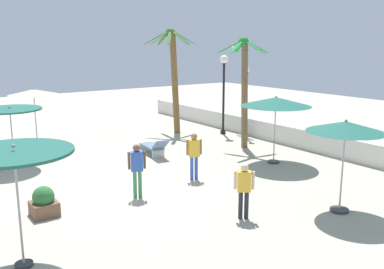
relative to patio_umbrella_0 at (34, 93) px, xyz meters
The scene contains 17 objects.
ground_plane 7.65m from the patio_umbrella_0, ahead, with size 56.00×56.00×0.00m, color #B2A893.
boundary_wall 12.32m from the patio_umbrella_0, 53.52° to the left, with size 25.20×0.30×0.91m, color silver.
patio_umbrella_0 is the anchor object (origin of this frame).
patio_umbrella_1 10.76m from the patio_umbrella_0, 40.39° to the left, with size 2.75×2.75×2.70m.
patio_umbrella_2 3.28m from the patio_umbrella_0, 30.42° to the right, with size 2.34×2.34×2.37m.
patio_umbrella_3 11.34m from the patio_umbrella_0, 16.92° to the right, with size 2.39×2.39×2.70m.
patio_umbrella_4 13.73m from the patio_umbrella_0, 20.66° to the left, with size 2.14×2.14×2.67m.
palm_tree_2 9.51m from the patio_umbrella_0, 54.90° to the left, with size 2.45×2.45×4.99m.
palm_tree_3 7.16m from the patio_umbrella_0, 84.48° to the left, with size 2.93×2.92×5.50m.
lamp_post_0 9.26m from the patio_umbrella_0, 73.09° to the left, with size 0.44×0.44×4.11m.
lamp_post_1 10.07m from the patio_umbrella_0, 66.95° to the left, with size 0.31×0.31×3.56m.
lounge_chair_0 6.12m from the patio_umbrella_0, 39.21° to the left, with size 1.92×0.72×0.84m.
guest_0 8.81m from the patio_umbrella_0, 21.18° to the left, with size 0.36×0.52×1.67m.
guest_1 8.69m from the patio_umbrella_0, ahead, with size 0.36×0.52×1.70m.
guest_2 11.97m from the patio_umbrella_0, 11.01° to the left, with size 0.41×0.45×1.56m.
seagull_0 10.54m from the patio_umbrella_0, 76.48° to the left, with size 1.37×0.38×0.16m.
planter 8.84m from the patio_umbrella_0, 14.29° to the right, with size 0.70×0.70×0.85m.
Camera 1 is at (12.52, -5.51, 4.69)m, focal length 39.75 mm.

